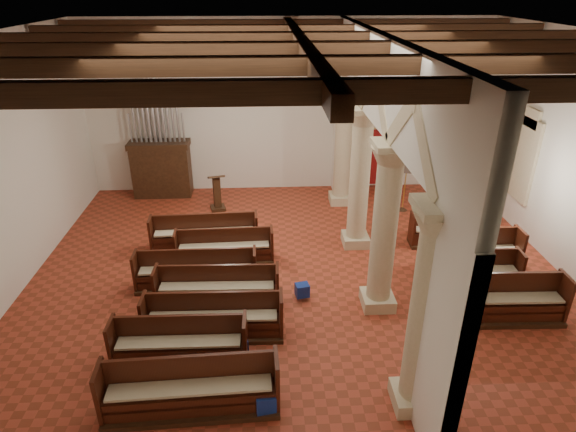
# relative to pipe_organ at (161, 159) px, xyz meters

# --- Properties ---
(floor) EXTENTS (14.00, 14.00, 0.00)m
(floor) POSITION_rel_pipe_organ_xyz_m (4.50, -5.50, -1.37)
(floor) COLOR #9E3622
(floor) RESTS_ON ground
(ceiling) EXTENTS (14.00, 14.00, 0.00)m
(ceiling) POSITION_rel_pipe_organ_xyz_m (4.50, -5.50, 4.63)
(ceiling) COLOR #342011
(ceiling) RESTS_ON wall_back
(wall_back) EXTENTS (14.00, 0.02, 6.00)m
(wall_back) POSITION_rel_pipe_organ_xyz_m (4.50, 0.50, 1.63)
(wall_back) COLOR white
(wall_back) RESTS_ON floor
(wall_front) EXTENTS (14.00, 0.02, 6.00)m
(wall_front) POSITION_rel_pipe_organ_xyz_m (4.50, -11.50, 1.63)
(wall_front) COLOR white
(wall_front) RESTS_ON floor
(wall_left) EXTENTS (0.02, 12.00, 6.00)m
(wall_left) POSITION_rel_pipe_organ_xyz_m (-2.50, -5.50, 1.63)
(wall_left) COLOR white
(wall_left) RESTS_ON floor
(ceiling_beams) EXTENTS (13.80, 11.80, 0.30)m
(ceiling_beams) POSITION_rel_pipe_organ_xyz_m (4.50, -5.50, 4.45)
(ceiling_beams) COLOR #3F2514
(ceiling_beams) RESTS_ON wall_back
(arcade) EXTENTS (0.90, 11.90, 6.00)m
(arcade) POSITION_rel_pipe_organ_xyz_m (6.30, -5.50, 2.19)
(arcade) COLOR beige
(arcade) RESTS_ON floor
(window_right_b) EXTENTS (0.03, 1.00, 2.20)m
(window_right_b) POSITION_rel_pipe_organ_xyz_m (11.48, -3.00, 0.83)
(window_right_b) COLOR #2B624C
(window_right_b) RESTS_ON wall_right
(window_back) EXTENTS (1.00, 0.03, 2.20)m
(window_back) POSITION_rel_pipe_organ_xyz_m (9.50, 0.48, 0.83)
(window_back) COLOR #2B624C
(window_back) RESTS_ON wall_back
(pipe_organ) EXTENTS (2.10, 0.85, 4.40)m
(pipe_organ) POSITION_rel_pipe_organ_xyz_m (0.00, 0.00, 0.00)
(pipe_organ) COLOR #3F2514
(pipe_organ) RESTS_ON floor
(lectern) EXTENTS (0.61, 0.64, 1.32)m
(lectern) POSITION_rel_pipe_organ_xyz_m (2.05, -1.38, -0.82)
(lectern) COLOR #381C11
(lectern) RESTS_ON floor
(dossal_curtain) EXTENTS (1.80, 0.07, 2.17)m
(dossal_curtain) POSITION_rel_pipe_organ_xyz_m (8.00, 0.42, -0.21)
(dossal_curtain) COLOR #9D1811
(dossal_curtain) RESTS_ON floor
(processional_banner) EXTENTS (0.53, 0.67, 2.35)m
(processional_banner) POSITION_rel_pipe_organ_xyz_m (8.32, -1.75, -0.58)
(processional_banner) COLOR #3F2514
(processional_banner) RESTS_ON floor
(hymnal_box_a) EXTENTS (0.40, 0.34, 0.35)m
(hymnal_box_a) POSITION_rel_pipe_organ_xyz_m (3.60, -10.08, -1.09)
(hymnal_box_a) COLOR #161B9A
(hymnal_box_a) RESTS_ON floor
(hymnal_box_b) EXTENTS (0.39, 0.35, 0.33)m
(hymnal_box_b) POSITION_rel_pipe_organ_xyz_m (3.07, -8.58, -1.11)
(hymnal_box_b) COLOR navy
(hymnal_box_b) RESTS_ON floor
(hymnal_box_c) EXTENTS (0.37, 0.32, 0.32)m
(hymnal_box_c) POSITION_rel_pipe_organ_xyz_m (4.52, -6.66, -1.11)
(hymnal_box_c) COLOR navy
(hymnal_box_c) RESTS_ON floor
(tube_heater_b) EXTENTS (1.10, 0.49, 0.11)m
(tube_heater_b) POSITION_rel_pipe_organ_xyz_m (2.18, -9.49, -1.21)
(tube_heater_b) COLOR silver
(tube_heater_b) RESTS_ON floor
(nave_pew_0) EXTENTS (3.16, 0.87, 1.11)m
(nave_pew_0) POSITION_rel_pipe_organ_xyz_m (2.28, -9.95, -1.00)
(nave_pew_0) COLOR #3F2514
(nave_pew_0) RESTS_ON floor
(nave_pew_1) EXTENTS (2.70, 0.73, 1.05)m
(nave_pew_1) POSITION_rel_pipe_organ_xyz_m (1.89, -8.70, -1.02)
(nave_pew_1) COLOR #3F2514
(nave_pew_1) RESTS_ON floor
(nave_pew_2) EXTENTS (3.02, 0.74, 1.03)m
(nave_pew_2) POSITION_rel_pipe_organ_xyz_m (2.50, -7.91, -1.03)
(nave_pew_2) COLOR #3F2514
(nave_pew_2) RESTS_ON floor
(nave_pew_3) EXTENTS (2.95, 0.74, 1.00)m
(nave_pew_3) POSITION_rel_pipe_organ_xyz_m (2.49, -6.75, -1.04)
(nave_pew_3) COLOR #3F2514
(nave_pew_3) RESTS_ON floor
(nave_pew_4) EXTENTS (3.03, 0.70, 1.01)m
(nave_pew_4) POSITION_rel_pipe_organ_xyz_m (1.89, -5.99, -1.04)
(nave_pew_4) COLOR #3F2514
(nave_pew_4) RESTS_ON floor
(nave_pew_5) EXTENTS (2.70, 0.72, 0.95)m
(nave_pew_5) POSITION_rel_pipe_organ_xyz_m (2.52, -4.78, -1.06)
(nave_pew_5) COLOR #3F2514
(nave_pew_5) RESTS_ON floor
(nave_pew_6) EXTENTS (3.10, 0.83, 1.02)m
(nave_pew_6) POSITION_rel_pipe_organ_xyz_m (1.90, -3.99, -1.04)
(nave_pew_6) COLOR #3F2514
(nave_pew_6) RESTS_ON floor
(aisle_pew_0) EXTENTS (2.16, 0.81, 1.14)m
(aisle_pew_0) POSITION_rel_pipe_organ_xyz_m (9.31, -7.66, -0.99)
(aisle_pew_0) COLOR #3F2514
(aisle_pew_0) RESTS_ON floor
(aisle_pew_1) EXTENTS (2.02, 0.79, 1.03)m
(aisle_pew_1) POSITION_rel_pipe_organ_xyz_m (8.99, -6.37, -1.02)
(aisle_pew_1) COLOR #3F2514
(aisle_pew_1) RESTS_ON floor
(aisle_pew_2) EXTENTS (2.18, 0.81, 1.15)m
(aisle_pew_2) POSITION_rel_pipe_organ_xyz_m (9.34, -5.52, -0.98)
(aisle_pew_2) COLOR #3F2514
(aisle_pew_2) RESTS_ON floor
(aisle_pew_3) EXTENTS (1.88, 0.73, 0.98)m
(aisle_pew_3) POSITION_rel_pipe_organ_xyz_m (8.82, -4.15, -1.04)
(aisle_pew_3) COLOR #3F2514
(aisle_pew_3) RESTS_ON floor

